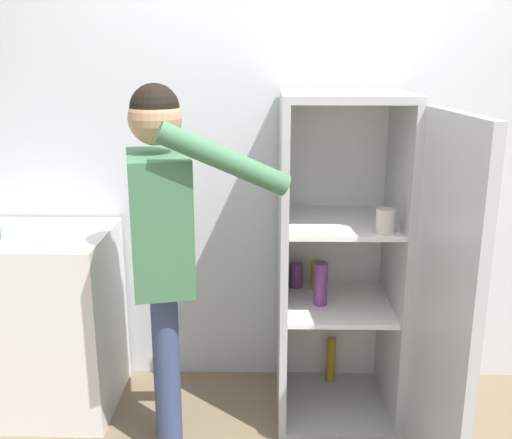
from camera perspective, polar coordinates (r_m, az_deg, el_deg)
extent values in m
cube|color=silver|center=(3.19, 3.92, 6.19)|extent=(7.00, 0.06, 2.55)
cube|color=#B7BABC|center=(3.32, 7.37, -16.90)|extent=(0.59, 0.62, 0.04)
cube|color=#B7BABC|center=(2.81, 8.50, 11.58)|extent=(0.59, 0.62, 0.04)
cube|color=white|center=(3.25, 7.32, -2.15)|extent=(0.59, 0.03, 1.55)
cube|color=#B7BABC|center=(2.95, 2.56, -3.86)|extent=(0.04, 0.62, 1.55)
cube|color=#B7BABC|center=(3.02, 13.11, -3.84)|extent=(0.04, 0.62, 1.55)
cube|color=white|center=(3.05, 7.74, -7.89)|extent=(0.52, 0.55, 0.02)
cube|color=white|center=(2.91, 8.04, -0.25)|extent=(0.52, 0.55, 0.02)
cube|color=#B7BABC|center=(2.49, 17.47, -8.38)|extent=(0.11, 0.59, 1.55)
cylinder|color=#723884|center=(2.96, 6.19, -6.12)|extent=(0.07, 0.07, 0.22)
cylinder|color=#B78C1E|center=(3.42, 7.16, -13.07)|extent=(0.05, 0.05, 0.25)
cylinder|color=beige|center=(2.72, 12.22, -0.15)|extent=(0.09, 0.09, 0.11)
cylinder|color=#723884|center=(3.18, 3.80, -5.31)|extent=(0.07, 0.07, 0.13)
cylinder|color=#B78C1E|center=(3.17, 5.87, -5.25)|extent=(0.07, 0.07, 0.15)
cylinder|color=#384770|center=(2.94, -8.68, -12.73)|extent=(0.11, 0.11, 0.81)
cylinder|color=#384770|center=(2.79, -8.41, -14.46)|extent=(0.11, 0.11, 0.81)
cube|color=#3F724C|center=(2.60, -9.16, -0.05)|extent=(0.35, 0.49, 0.58)
sphere|color=tan|center=(2.52, -9.59, 9.50)|extent=(0.22, 0.22, 0.22)
sphere|color=black|center=(2.51, -9.63, 10.39)|extent=(0.21, 0.21, 0.21)
cylinder|color=#3F724C|center=(2.85, -9.45, 0.70)|extent=(0.09, 0.09, 0.54)
cylinder|color=#3F724C|center=(2.32, -3.03, 5.74)|extent=(0.54, 0.21, 0.31)
cube|color=white|center=(3.31, -20.21, -9.06)|extent=(0.79, 0.61, 0.94)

